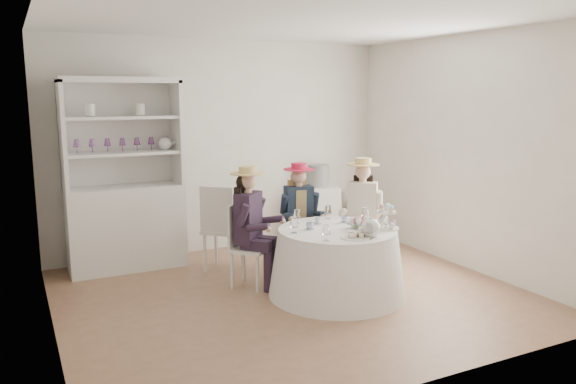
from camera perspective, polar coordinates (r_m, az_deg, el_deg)
name	(u,v)px	position (r m, az deg, el deg)	size (l,w,h in m)	color
ground	(292,294)	(5.83, 0.45, -10.37)	(4.50, 4.50, 0.00)	#875D43
ceiling	(293,21)	(5.50, 0.49, 17.00)	(4.50, 4.50, 0.00)	white
wall_back	(222,146)	(7.33, -6.68, 4.62)	(4.50, 4.50, 0.00)	silver
wall_front	(429,197)	(3.85, 14.11, -0.47)	(4.50, 4.50, 0.00)	silver
wall_left	(44,179)	(4.92, -23.58, 1.22)	(4.50, 4.50, 0.00)	silver
wall_right	(465,153)	(6.82, 17.58, 3.82)	(4.50, 4.50, 0.00)	silver
tea_table	(337,262)	(5.76, 4.99, -7.11)	(1.39, 1.39, 0.69)	white
hutch	(125,202)	(6.76, -16.20, -1.00)	(1.48, 0.93, 2.21)	silver
side_table	(318,213)	(7.80, 3.11, -2.19)	(0.49, 0.49, 0.77)	silver
hatbox	(319,176)	(7.70, 3.15, 1.68)	(0.30, 0.30, 0.30)	black
guest_left	(250,220)	(5.88, -3.86, -2.83)	(0.54, 0.55, 1.29)	silver
guest_mid	(299,210)	(6.47, 1.14, -1.82)	(0.46, 0.49, 1.24)	silver
guest_right	(362,207)	(6.52, 7.52, -1.54)	(0.54, 0.56, 1.30)	silver
spare_chair	(221,225)	(6.46, -6.84, -3.39)	(0.59, 0.59, 1.01)	silver
teacup_a	(310,227)	(5.62, 2.23, -3.53)	(0.08, 0.08, 0.06)	white
teacup_b	(318,221)	(5.85, 3.04, -2.96)	(0.07, 0.07, 0.07)	white
teacup_c	(345,220)	(5.94, 5.82, -2.82)	(0.08, 0.08, 0.06)	white
flower_bowl	(359,226)	(5.72, 7.20, -3.42)	(0.19, 0.19, 0.05)	white
flower_arrangement	(360,221)	(5.67, 7.31, -2.90)	(0.18, 0.18, 0.07)	#CD668B
table_teapot	(371,228)	(5.39, 8.41, -3.64)	(0.26, 0.19, 0.20)	white
sandwich_plate	(356,236)	(5.34, 6.89, -4.49)	(0.28, 0.28, 0.06)	white
cupcake_stand	(386,220)	(5.72, 9.96, -2.83)	(0.26, 0.26, 0.24)	white
stemware_set	(338,222)	(5.65, 5.06, -3.03)	(0.99, 0.99, 0.15)	white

